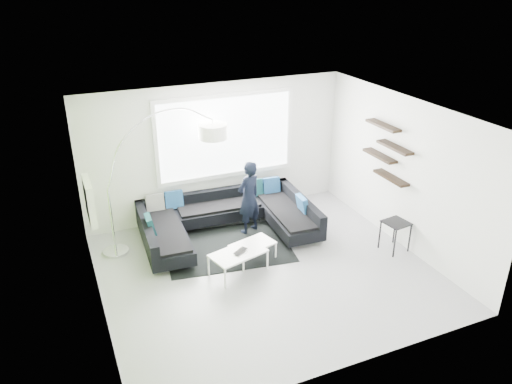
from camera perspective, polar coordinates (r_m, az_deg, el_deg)
ground at (r=8.81m, az=1.16°, el=-9.01°), size 5.50×5.50×0.00m
room_shell at (r=8.14m, az=0.91°, el=2.48°), size 5.54×5.04×2.82m
sectional_sofa at (r=9.75m, az=-3.26°, el=-3.38°), size 3.39×2.22×0.71m
rug at (r=9.50m, az=-3.28°, el=-6.29°), size 2.51×1.98×0.01m
coffee_table at (r=8.84m, az=-1.18°, el=-7.35°), size 1.36×1.00×0.40m
arc_lamp at (r=9.11m, az=-16.59°, el=0.25°), size 2.42×0.88×2.56m
side_table at (r=9.62m, az=15.56°, el=-4.87°), size 0.48×0.48×0.58m
person at (r=9.70m, az=-0.83°, el=-0.63°), size 0.79×0.73×1.49m
laptop at (r=8.55m, az=-1.56°, el=-6.88°), size 0.47×0.47×0.02m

